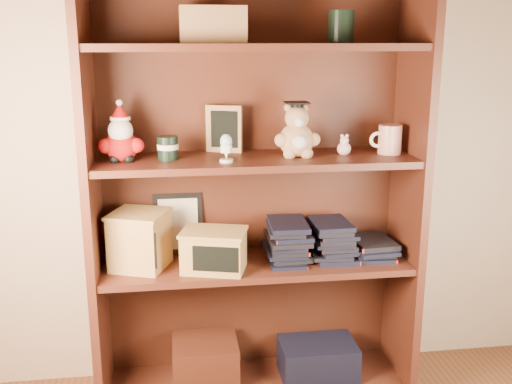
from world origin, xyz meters
TOP-DOWN VIEW (x-y plane):
  - room_envelope at (0.00, 0.00)m, footprint 3.04×3.04m
  - bookcase at (0.16, 1.36)m, footprint 1.20×0.35m
  - shelf_lower at (0.16, 1.30)m, footprint 1.14×0.33m
  - shelf_upper at (0.16, 1.30)m, footprint 1.14×0.33m
  - santa_plush at (-0.31, 1.30)m, footprint 0.16×0.11m
  - teachers_tin at (-0.15, 1.30)m, footprint 0.07×0.07m
  - chalkboard_plaque at (0.06, 1.42)m, footprint 0.13×0.10m
  - egg_cup at (0.05, 1.23)m, footprint 0.05×0.05m
  - grad_teddy_bear at (0.31, 1.30)m, footprint 0.17×0.14m
  - pink_figurine at (0.49, 1.30)m, footprint 0.05×0.05m
  - teacher_mug at (0.66, 1.30)m, footprint 0.12×0.09m
  - certificate_frame at (-0.12, 1.44)m, footprint 0.19×0.05m
  - treats_box at (-0.26, 1.30)m, footprint 0.25×0.25m
  - pencils_box at (0.00, 1.24)m, footprint 0.26×0.22m
  - book_stack_left at (0.28, 1.30)m, footprint 0.14×0.20m
  - book_stack_mid at (0.46, 1.30)m, footprint 0.14×0.20m
  - book_stack_right at (0.62, 1.30)m, footprint 0.14×0.20m

SIDE VIEW (x-z plane):
  - shelf_lower at x=0.16m, z-range 0.53..0.55m
  - book_stack_right at x=0.62m, z-range 0.55..0.61m
  - book_stack_left at x=0.28m, z-range 0.55..0.69m
  - book_stack_mid at x=0.46m, z-range 0.55..0.69m
  - pencils_box at x=0.00m, z-range 0.55..0.70m
  - treats_box at x=-0.26m, z-range 0.55..0.76m
  - certificate_frame at x=-0.12m, z-range 0.55..0.79m
  - bookcase at x=0.16m, z-range -0.02..1.58m
  - shelf_upper at x=0.16m, z-range 0.93..0.95m
  - pink_figurine at x=0.49m, z-range 0.94..1.02m
  - teachers_tin at x=-0.15m, z-range 0.95..1.03m
  - egg_cup at x=0.05m, z-range 0.95..1.05m
  - teacher_mug at x=0.66m, z-range 0.95..1.06m
  - grad_teddy_bear at x=0.31m, z-range 0.93..1.13m
  - santa_plush at x=-0.31m, z-range 0.92..1.14m
  - chalkboard_plaque at x=0.06m, z-range 0.95..1.12m
  - room_envelope at x=0.00m, z-range 0.16..2.67m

